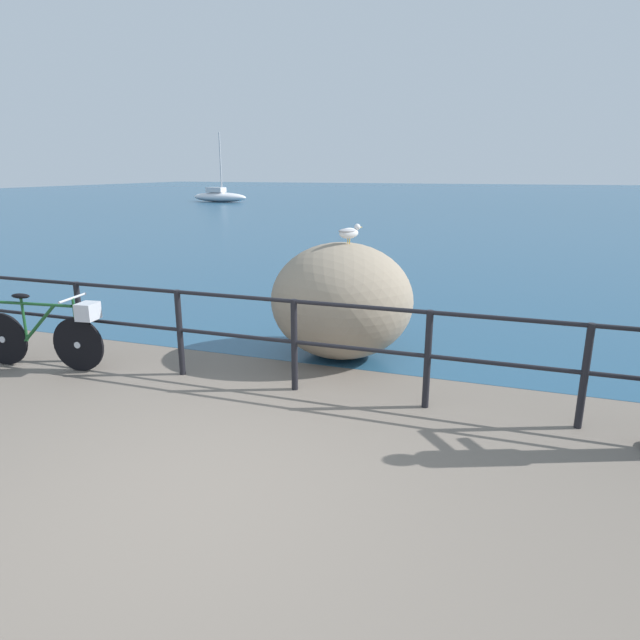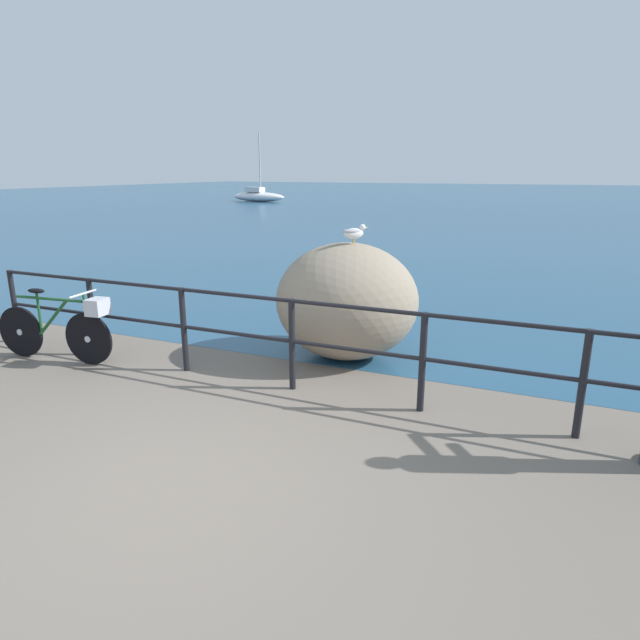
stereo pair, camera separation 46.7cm
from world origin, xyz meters
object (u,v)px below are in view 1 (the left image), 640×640
object	(u,v)px
breakwater_boulder_main	(342,301)
sailboat	(219,196)
seagull	(349,232)
bicycle	(50,332)

from	to	relation	value
breakwater_boulder_main	sailboat	size ratio (longest dim) A/B	0.37
breakwater_boulder_main	sailboat	distance (m)	35.14
breakwater_boulder_main	seagull	bearing A→B (deg)	-30.89
bicycle	breakwater_boulder_main	size ratio (longest dim) A/B	0.94
seagull	sailboat	bearing A→B (deg)	75.10
seagull	sailboat	world-z (taller)	sailboat
sailboat	seagull	bearing A→B (deg)	-54.60
seagull	breakwater_boulder_main	bearing A→B (deg)	102.68
seagull	sailboat	xyz separation A→B (m)	(-18.43, 30.04, -1.19)
breakwater_boulder_main	seagull	size ratio (longest dim) A/B	6.19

